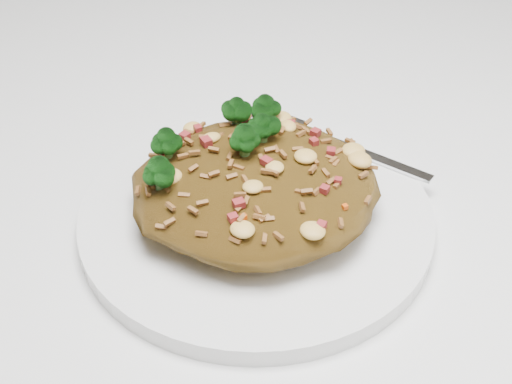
% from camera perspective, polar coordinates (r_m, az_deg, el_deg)
% --- Properties ---
extents(dining_table, '(1.20, 0.80, 0.75)m').
position_cam_1_polar(dining_table, '(0.60, -6.74, -5.86)').
color(dining_table, white).
rests_on(dining_table, ground).
extents(plate, '(0.24, 0.24, 0.01)m').
position_cam_1_polar(plate, '(0.50, 0.00, -1.95)').
color(plate, white).
rests_on(plate, dining_table).
extents(fried_rice, '(0.17, 0.15, 0.06)m').
position_cam_1_polar(fried_rice, '(0.48, -0.12, 1.27)').
color(fried_rice, brown).
rests_on(fried_rice, plate).
extents(fork, '(0.13, 0.12, 0.00)m').
position_cam_1_polar(fork, '(0.55, 7.00, 3.70)').
color(fork, silver).
rests_on(fork, plate).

